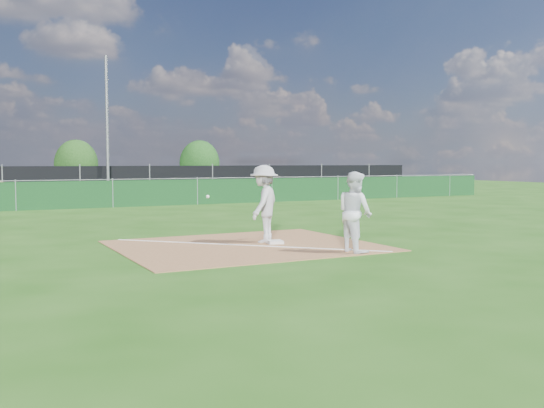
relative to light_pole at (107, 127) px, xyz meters
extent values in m
plane|color=#1E4C10|center=(-1.50, -12.70, -4.00)|extent=(90.00, 90.00, 0.00)
cube|color=brown|center=(-1.50, -21.70, -3.99)|extent=(6.00, 5.00, 0.02)
cube|color=white|center=(-1.50, -21.70, -3.98)|extent=(5.01, 5.01, 0.01)
cube|color=#0F3716|center=(-1.50, -7.70, -3.40)|extent=(44.00, 0.05, 1.20)
cube|color=black|center=(-1.50, 0.30, -3.10)|extent=(46.00, 0.04, 1.80)
cube|color=black|center=(-1.50, 5.30, -4.00)|extent=(46.00, 9.00, 0.01)
cylinder|color=slate|center=(0.00, 0.00, 0.00)|extent=(0.16, 0.16, 8.00)
cube|color=silver|center=(-0.72, -21.72, -3.94)|extent=(0.43, 0.43, 0.08)
imported|color=silver|center=(-0.85, -21.39, -3.01)|extent=(1.40, 1.39, 1.94)
sphere|color=white|center=(-2.42, -21.56, -2.78)|extent=(0.08, 0.08, 0.08)
imported|color=white|center=(0.26, -23.73, -3.09)|extent=(0.69, 0.89, 1.82)
imported|color=black|center=(-1.90, 4.83, -3.28)|extent=(4.45, 2.05, 1.41)
imported|color=black|center=(3.40, 5.63, -3.40)|extent=(4.40, 3.14, 1.18)
cylinder|color=#382316|center=(0.01, 10.33, -3.49)|extent=(0.24, 0.24, 1.02)
ellipsoid|color=#194012|center=(0.01, 10.33, -2.13)|extent=(3.06, 3.06, 3.52)
cylinder|color=#382316|center=(9.37, 10.12, -3.48)|extent=(0.24, 0.24, 1.05)
ellipsoid|color=#164313|center=(9.37, 10.12, -2.08)|extent=(3.14, 3.14, 3.61)
camera|label=1|loc=(-7.65, -34.87, -1.96)|focal=40.00mm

